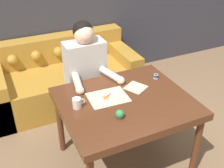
{
  "coord_description": "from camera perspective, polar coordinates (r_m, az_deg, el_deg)",
  "views": [
    {
      "loc": [
        -1.0,
        -1.75,
        2.14
      ],
      "look_at": [
        -0.09,
        0.19,
        0.85
      ],
      "focal_mm": 45.0,
      "sensor_mm": 36.0,
      "label": 1
    }
  ],
  "objects": [
    {
      "name": "dining_table",
      "position": [
        2.52,
        2.71,
        -4.69
      ],
      "size": [
        1.14,
        0.97,
        0.75
      ],
      "color": "#562D19",
      "rests_on": "ground_plane"
    },
    {
      "name": "ground_plane",
      "position": [
        2.94,
        3.25,
        -15.73
      ],
      "size": [
        16.0,
        16.0,
        0.0
      ],
      "primitive_type": "plane",
      "color": "#846647"
    },
    {
      "name": "person",
      "position": [
        3.0,
        -5.26,
        1.04
      ],
      "size": [
        0.5,
        0.59,
        1.28
      ],
      "color": "#33281E",
      "rests_on": "ground_plane"
    },
    {
      "name": "scissors",
      "position": [
        2.52,
        -0.85,
        -2.48
      ],
      "size": [
        0.2,
        0.15,
        0.01
      ],
      "color": "silver",
      "rests_on": "dining_table"
    },
    {
      "name": "pattern_paper_offcut",
      "position": [
        2.65,
        4.83,
        -0.7
      ],
      "size": [
        0.24,
        0.24,
        0.0
      ],
      "color": "beige",
      "rests_on": "dining_table"
    },
    {
      "name": "pin_cushion",
      "position": [
        2.25,
        1.6,
        -6.18
      ],
      "size": [
        0.07,
        0.07,
        0.07
      ],
      "color": "#4C3828",
      "rests_on": "dining_table"
    },
    {
      "name": "thread_spool",
      "position": [
        2.82,
        8.89,
        1.54
      ],
      "size": [
        0.04,
        0.04,
        0.05
      ],
      "color": "#3366B2",
      "rests_on": "dining_table"
    },
    {
      "name": "mug",
      "position": [
        2.37,
        -7.09,
        -3.86
      ],
      "size": [
        0.11,
        0.08,
        0.09
      ],
      "color": "silver",
      "rests_on": "dining_table"
    },
    {
      "name": "pattern_paper_main",
      "position": [
        2.5,
        -0.82,
        -2.72
      ],
      "size": [
        0.36,
        0.29,
        0.0
      ],
      "color": "beige",
      "rests_on": "dining_table"
    },
    {
      "name": "couch",
      "position": [
        3.76,
        -9.69,
        1.11
      ],
      "size": [
        1.85,
        0.88,
        0.79
      ],
      "color": "#B7842D",
      "rests_on": "ground_plane"
    }
  ]
}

